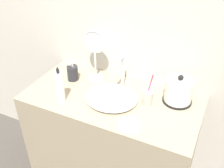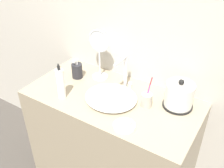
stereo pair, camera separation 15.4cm
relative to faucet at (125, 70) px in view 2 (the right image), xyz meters
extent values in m
cube|color=beige|center=(-0.01, 0.15, 0.32)|extent=(6.00, 0.04, 2.60)
cube|color=gray|center=(-0.01, -0.13, -0.55)|extent=(1.07, 0.53, 0.85)
ellipsoid|color=white|center=(0.00, -0.16, -0.11)|extent=(0.32, 0.29, 0.04)
cylinder|color=silver|center=(0.00, 0.02, -0.01)|extent=(0.02, 0.02, 0.23)
cylinder|color=silver|center=(0.00, -0.05, 0.09)|extent=(0.02, 0.14, 0.02)
cylinder|color=silver|center=(0.03, 0.02, -0.11)|extent=(0.02, 0.02, 0.04)
cylinder|color=black|center=(0.36, 0.00, -0.12)|extent=(0.17, 0.17, 0.01)
cylinder|color=white|center=(0.36, 0.00, -0.05)|extent=(0.16, 0.16, 0.15)
sphere|color=black|center=(0.36, 0.00, 0.04)|extent=(0.03, 0.03, 0.03)
cylinder|color=#B7B2A8|center=(0.20, -0.10, -0.09)|extent=(0.06, 0.06, 0.08)
cylinder|color=#B24CCC|center=(0.21, -0.09, -0.02)|extent=(0.03, 0.01, 0.15)
cylinder|color=#E5333F|center=(0.21, -0.09, -0.01)|extent=(0.04, 0.01, 0.17)
cylinder|color=#28282D|center=(-0.34, -0.06, -0.08)|extent=(0.07, 0.07, 0.10)
cylinder|color=white|center=(-0.34, -0.06, -0.01)|extent=(0.02, 0.02, 0.02)
cube|color=white|center=(-0.34, -0.07, 0.00)|extent=(0.02, 0.04, 0.01)
cylinder|color=white|center=(-0.27, -0.29, -0.03)|extent=(0.05, 0.05, 0.19)
cylinder|color=black|center=(-0.27, -0.29, 0.07)|extent=(0.02, 0.02, 0.02)
cone|color=black|center=(-0.27, -0.29, 0.10)|extent=(0.02, 0.02, 0.02)
cylinder|color=white|center=(0.18, -0.32, -0.12)|extent=(0.12, 0.12, 0.01)
cube|color=#EFE5C6|center=(0.18, -0.32, -0.11)|extent=(0.07, 0.05, 0.02)
cylinder|color=silver|center=(-0.20, 0.02, -0.12)|extent=(0.10, 0.10, 0.01)
cylinder|color=silver|center=(-0.20, 0.02, -0.02)|extent=(0.01, 0.01, 0.19)
torus|color=silver|center=(-0.20, 0.02, 0.14)|extent=(0.15, 0.01, 0.15)
cylinder|color=silver|center=(-0.20, 0.02, 0.14)|extent=(0.13, 0.00, 0.13)
camera|label=1|loc=(0.54, -1.30, 0.83)|focal=42.00mm
camera|label=2|loc=(0.68, -1.22, 0.83)|focal=42.00mm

